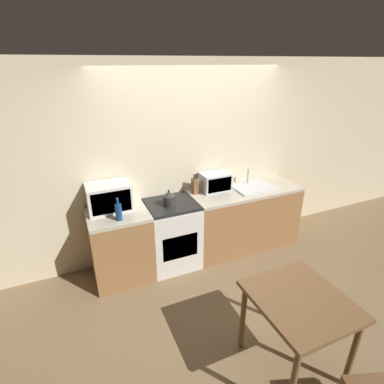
{
  "coord_description": "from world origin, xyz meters",
  "views": [
    {
      "loc": [
        -1.55,
        -2.47,
        2.55
      ],
      "look_at": [
        -0.19,
        0.65,
        1.05
      ],
      "focal_mm": 28.0,
      "sensor_mm": 36.0,
      "label": 1
    }
  ],
  "objects": [
    {
      "name": "ground_plane",
      "position": [
        0.0,
        0.0,
        0.0
      ],
      "size": [
        16.0,
        16.0,
        0.0
      ],
      "primitive_type": "plane",
      "color": "brown"
    },
    {
      "name": "stove_range",
      "position": [
        -0.43,
        0.75,
        0.45
      ],
      "size": [
        0.64,
        0.62,
        0.9
      ],
      "color": "silver",
      "rests_on": "ground_plane"
    },
    {
      "name": "knife_block",
      "position": [
        -0.02,
        0.92,
        1.0
      ],
      "size": [
        0.09,
        0.1,
        0.27
      ],
      "color": "brown",
      "rests_on": "counter_right_run"
    },
    {
      "name": "counter_right_run",
      "position": [
        0.67,
        0.75,
        0.45
      ],
      "size": [
        1.58,
        0.62,
        0.9
      ],
      "color": "olive",
      "rests_on": "ground_plane"
    },
    {
      "name": "kettle",
      "position": [
        -0.47,
        0.7,
        0.99
      ],
      "size": [
        0.16,
        0.16,
        0.21
      ],
      "color": "#2D2D2D",
      "rests_on": "stove_range"
    },
    {
      "name": "microwave",
      "position": [
        -1.16,
        0.87,
        1.07
      ],
      "size": [
        0.51,
        0.34,
        0.33
      ],
      "color": "silver",
      "rests_on": "counter_left_run"
    },
    {
      "name": "bottle",
      "position": [
        -1.11,
        0.58,
        1.0
      ],
      "size": [
        0.07,
        0.07,
        0.27
      ],
      "color": "navy",
      "rests_on": "counter_left_run"
    },
    {
      "name": "sink_basin",
      "position": [
        0.8,
        0.76,
        0.91
      ],
      "size": [
        0.56,
        0.41,
        0.24
      ],
      "color": "silver",
      "rests_on": "counter_right_run"
    },
    {
      "name": "dining_table",
      "position": [
        0.02,
        -1.1,
        0.66
      ],
      "size": [
        0.73,
        0.8,
        0.77
      ],
      "color": "brown",
      "rests_on": "ground_plane"
    },
    {
      "name": "wall_back",
      "position": [
        0.0,
        1.09,
        1.3
      ],
      "size": [
        10.0,
        0.06,
        2.6
      ],
      "color": "beige",
      "rests_on": "ground_plane"
    },
    {
      "name": "counter_left_run",
      "position": [
        -1.11,
        0.75,
        0.45
      ],
      "size": [
        0.71,
        0.62,
        0.9
      ],
      "color": "olive",
      "rests_on": "ground_plane"
    },
    {
      "name": "toaster_oven",
      "position": [
        0.27,
        0.9,
        1.02
      ],
      "size": [
        0.4,
        0.27,
        0.25
      ],
      "color": "silver",
      "rests_on": "counter_right_run"
    }
  ]
}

